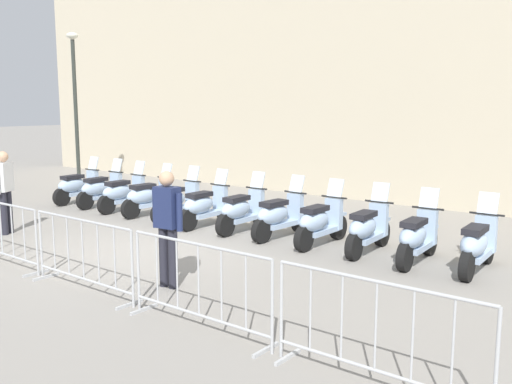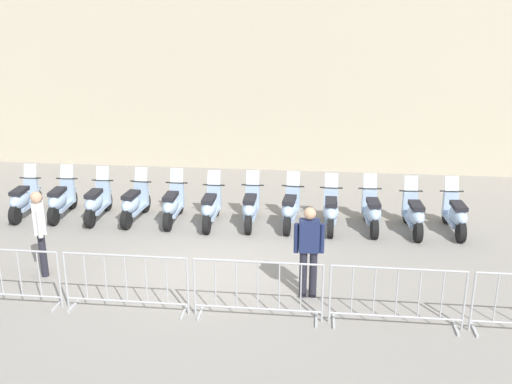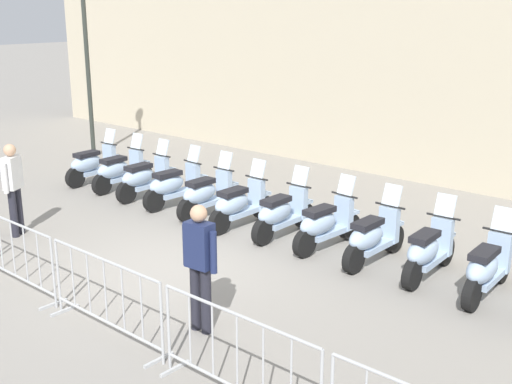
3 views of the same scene
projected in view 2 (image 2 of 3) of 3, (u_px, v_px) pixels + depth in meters
The scene contains 19 objects.
ground_plane at pixel (212, 267), 11.70m from camera, with size 120.00×120.00×0.00m, color gray.
motorcycle_0 at pixel (24, 200), 14.46m from camera, with size 0.56×1.73×1.24m.
motorcycle_1 at pixel (61, 200), 14.41m from camera, with size 0.56×1.72×1.24m.
motorcycle_2 at pixel (97, 202), 14.25m from camera, with size 0.56×1.72×1.24m.
motorcycle_3 at pixel (134, 204), 14.16m from camera, with size 0.56×1.73×1.24m.
motorcycle_4 at pixel (173, 205), 14.05m from camera, with size 0.56×1.72×1.24m.
motorcycle_5 at pixel (211, 208), 13.86m from camera, with size 0.56×1.72×1.24m.
motorcycle_6 at pixel (251, 208), 13.86m from camera, with size 0.56×1.72×1.24m.
motorcycle_7 at pixel (290, 209), 13.78m from camera, with size 0.56×1.73×1.24m.
motorcycle_8 at pixel (331, 211), 13.64m from camera, with size 0.56×1.72×1.24m.
motorcycle_9 at pixel (372, 212), 13.58m from camera, with size 0.56×1.72×1.24m.
motorcycle_10 at pixel (414, 215), 13.39m from camera, with size 0.56×1.72×1.24m.
motorcycle_11 at pixel (455, 215), 13.37m from camera, with size 0.56×1.72×1.24m.
barrier_segment_1 at pixel (1, 277), 10.11m from camera, with size 2.21×0.46×1.07m.
barrier_segment_2 at pixel (126, 283), 9.87m from camera, with size 2.21×0.46×1.07m.
barrier_segment_3 at pixel (258, 290), 9.62m from camera, with size 2.21×0.46×1.07m.
barrier_segment_4 at pixel (396, 298), 9.37m from camera, with size 2.21×0.46×1.07m.
officer_near_row_end at pixel (40, 228), 11.11m from camera, with size 0.36×0.50×1.73m.
officer_mid_plaza at pixel (309, 247), 10.23m from camera, with size 0.55×0.25×1.73m.
Camera 2 is at (1.99, -10.53, 5.03)m, focal length 40.09 mm.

